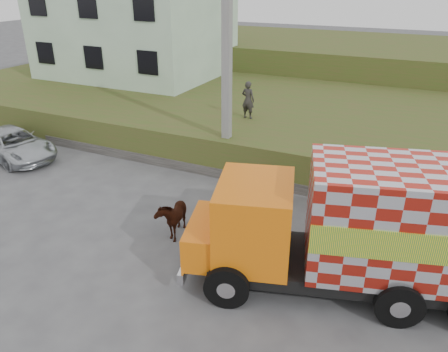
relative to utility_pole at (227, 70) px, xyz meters
The scene contains 10 objects.
ground 6.23m from the utility_pole, 77.74° to the right, with size 120.00×120.00×0.00m, color #474749.
embankment 6.42m from the utility_pole, 79.51° to the left, with size 40.00×12.00×1.50m, color #3B551C.
embankment_far 17.62m from the utility_pole, 86.71° to the left, with size 40.00×12.00×3.00m, color #3B551C.
retaining_strip 4.02m from the utility_pole, 158.20° to the right, with size 16.00×0.50×0.40m, color #595651.
building 13.07m from the utility_pole, 139.97° to the left, with size 10.00×8.00×6.00m, color silver.
utility_pole is the anchor object (origin of this frame).
cargo_truck 8.06m from the utility_pole, 40.43° to the right, with size 7.94×4.36×3.38m.
cow 5.89m from the utility_pole, 85.00° to the right, with size 0.67×1.47×1.24m, color black.
suv 9.88m from the utility_pole, 164.52° to the right, with size 2.04×4.43×1.23m, color silver.
pedestrian 3.17m from the utility_pole, 94.61° to the left, with size 0.59×0.39×1.62m, color #33312D.
Camera 1 is at (5.69, -9.81, 7.24)m, focal length 35.00 mm.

